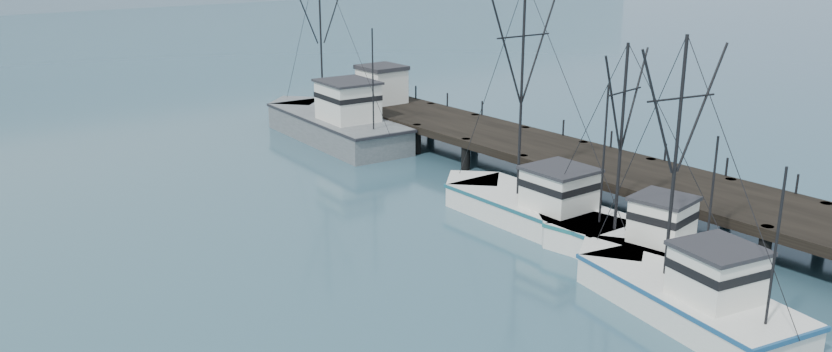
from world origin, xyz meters
The scene contains 7 objects.
pier centered at (14.00, 16.00, 1.69)m, with size 6.00×44.00×2.00m.
trawler_near centered at (7.63, 5.24, 0.82)m, with size 4.50×9.84×10.11m.
trawler_mid centered at (4.84, 0.64, 0.82)m, with size 5.46×11.22×11.06m.
trawler_far centered at (7.73, 11.53, 0.82)m, with size 4.09×12.30×12.48m.
work_vessel centered at (9.04, 32.76, 1.23)m, with size 5.61×15.92×13.25m.
pier_shed centered at (13.94, 33.63, 3.42)m, with size 3.00×3.20×2.80m.
pickup_truck centered at (14.02, 34.00, 2.76)m, with size 2.51×5.45×1.52m, color silver.
Camera 1 is at (-21.06, -15.91, 14.18)m, focal length 35.00 mm.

